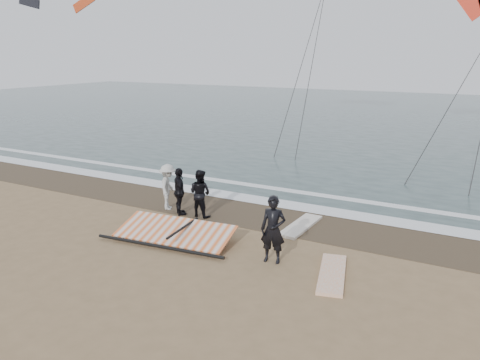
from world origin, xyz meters
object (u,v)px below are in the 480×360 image
(board_cream, at_px, (301,226))
(sail_rig, at_px, (176,232))
(man_main, at_px, (273,229))
(board_white, at_px, (332,274))

(board_cream, xyz_separation_m, sail_rig, (-2.95, -2.65, 0.15))
(man_main, distance_m, board_white, 1.86)
(board_cream, bearing_deg, man_main, -81.76)
(board_cream, bearing_deg, sail_rig, -135.24)
(man_main, relative_size, board_white, 0.83)
(man_main, distance_m, sail_rig, 3.29)
(board_white, bearing_deg, man_main, 165.05)
(board_cream, relative_size, sail_rig, 0.54)
(board_cream, bearing_deg, board_white, -52.66)
(board_white, xyz_separation_m, sail_rig, (-4.86, 0.12, 0.15))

